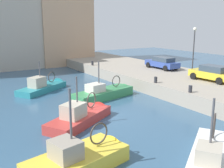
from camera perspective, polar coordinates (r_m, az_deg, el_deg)
The scene contains 15 objects.
water_surface at distance 18.79m, azimuth -3.84°, elevation -7.08°, with size 80.00×80.00×0.00m, color #335675.
quay_wall at distance 25.87m, azimuth 19.15°, elevation -0.80°, with size 9.00×56.00×1.20m, color #9E9384.
fishing_boat_teal at distance 26.81m, azimuth -14.17°, elevation -1.04°, with size 6.11×4.74×3.76m.
fishing_boat_red at distance 17.96m, azimuth -6.23°, elevation -7.64°, with size 6.05×4.49×3.99m.
fishing_boat_white at distance 13.82m, azimuth 20.23°, elevation -15.14°, with size 6.21×4.80×4.13m.
fishing_boat_green at distance 23.50m, azimuth -1.32°, elevation -2.69°, with size 6.86×3.17×4.14m.
fishing_boat_yellow at distance 12.78m, azimuth -5.98°, elevation -16.78°, with size 5.71×3.03×4.73m.
parked_car_blue at distance 31.65m, azimuth 10.73°, elevation 4.51°, with size 1.83×4.37×1.37m.
parked_car_yellow at distance 26.19m, azimuth 20.71°, elevation 2.23°, with size 2.11×4.11×1.44m.
mooring_bollard_south at distance 21.31m, azimuth 16.46°, elevation -1.03°, with size 0.28×0.28×0.55m, color #2D2D33.
mooring_bollard_mid at distance 24.06m, azimuth 9.35°, elevation 0.90°, with size 0.28×0.28×0.55m, color #2D2D33.
mooring_bollard_north at distance 33.83m, azimuth -4.21°, elevation 4.49°, with size 0.28×0.28×0.55m, color #2D2D33.
quay_streetlamp at distance 28.23m, azimuth 17.18°, elevation 8.37°, with size 0.36×0.36×4.83m.
waterfront_building_west_mid at distance 42.01m, azimuth -22.83°, elevation 12.35°, with size 11.03×8.02×13.39m.
waterfront_building_central at distance 44.73m, azimuth -11.40°, elevation 16.19°, with size 8.41×9.02×18.27m.
Camera 1 is at (-8.32, -15.58, 6.42)m, focal length 42.62 mm.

